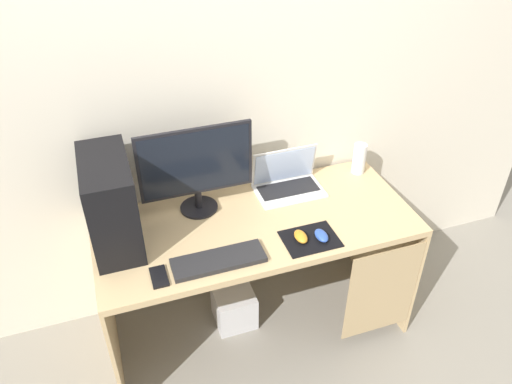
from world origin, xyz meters
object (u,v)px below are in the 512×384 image
(mouse_right, at_px, (321,236))
(monitor, at_px, (196,168))
(keyboard, at_px, (219,260))
(mouse_left, at_px, (301,237))
(subwoofer, at_px, (234,307))
(pc_tower, at_px, (111,203))
(cell_phone, at_px, (159,277))
(laptop, at_px, (287,182))
(speaker, at_px, (359,159))

(mouse_right, bearing_deg, monitor, 139.83)
(keyboard, height_order, mouse_right, mouse_right)
(mouse_left, distance_m, subwoofer, 0.76)
(keyboard, bearing_deg, pc_tower, 143.23)
(cell_phone, height_order, subwoofer, cell_phone)
(monitor, xyz_separation_m, laptop, (0.49, 0.02, -0.21))
(laptop, bearing_deg, mouse_right, -90.13)
(mouse_left, height_order, mouse_right, same)
(monitor, bearing_deg, subwoofer, -44.92)
(monitor, xyz_separation_m, cell_phone, (-0.28, -0.42, -0.25))
(pc_tower, xyz_separation_m, keyboard, (0.41, -0.30, -0.21))
(laptop, distance_m, cell_phone, 0.89)
(pc_tower, bearing_deg, mouse_right, -18.79)
(pc_tower, bearing_deg, speaker, 6.47)
(cell_phone, bearing_deg, speaker, 21.02)
(keyboard, height_order, cell_phone, keyboard)
(monitor, height_order, mouse_right, monitor)
(laptop, xyz_separation_m, mouse_right, (-0.00, -0.44, -0.02))
(cell_phone, xyz_separation_m, subwoofer, (0.41, 0.29, -0.65))
(mouse_right, distance_m, subwoofer, 0.81)
(laptop, height_order, speaker, laptop)
(speaker, relative_size, cell_phone, 1.35)
(monitor, distance_m, mouse_right, 0.68)
(mouse_left, xyz_separation_m, subwoofer, (-0.27, 0.26, -0.67))
(keyboard, bearing_deg, laptop, 40.56)
(keyboard, xyz_separation_m, subwoofer, (0.14, 0.28, -0.66))
(speaker, relative_size, mouse_right, 1.83)
(mouse_right, distance_m, cell_phone, 0.77)
(mouse_right, height_order, cell_phone, mouse_right)
(keyboard, bearing_deg, mouse_left, 2.82)
(speaker, height_order, mouse_left, speaker)
(monitor, xyz_separation_m, keyboard, (-0.01, -0.41, -0.24))
(mouse_left, xyz_separation_m, cell_phone, (-0.68, -0.03, -0.02))
(laptop, relative_size, mouse_left, 3.73)
(subwoofer, bearing_deg, pc_tower, 177.50)
(mouse_right, relative_size, cell_phone, 0.74)
(pc_tower, bearing_deg, mouse_left, -19.25)
(pc_tower, distance_m, keyboard, 0.55)
(monitor, bearing_deg, laptop, 2.53)
(keyboard, bearing_deg, cell_phone, -178.20)
(pc_tower, bearing_deg, laptop, 7.89)
(keyboard, height_order, mouse_left, mouse_left)
(subwoofer, bearing_deg, keyboard, -116.64)
(monitor, relative_size, subwoofer, 2.54)
(monitor, xyz_separation_m, mouse_left, (0.39, -0.39, -0.23))
(keyboard, distance_m, subwoofer, 0.73)
(keyboard, height_order, subwoofer, keyboard)
(keyboard, relative_size, mouse_left, 4.38)
(pc_tower, height_order, mouse_right, pc_tower)
(speaker, xyz_separation_m, mouse_left, (-0.54, -0.44, -0.07))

